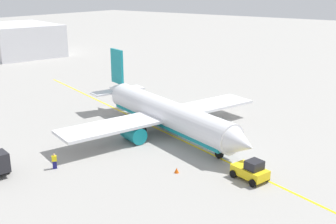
{
  "coord_description": "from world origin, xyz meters",
  "views": [
    {
      "loc": [
        30.5,
        -41.52,
        18.86
      ],
      "look_at": [
        0.0,
        0.0,
        3.0
      ],
      "focal_mm": 44.35,
      "sensor_mm": 36.0,
      "label": 1
    }
  ],
  "objects_px": {
    "airplane": "(166,114)",
    "safety_cone_nose": "(177,170)",
    "refueling_worker": "(54,161)",
    "pushback_tug": "(251,171)"
  },
  "relations": [
    {
      "from": "pushback_tug",
      "to": "refueling_worker",
      "type": "relative_size",
      "value": 2.35
    },
    {
      "from": "pushback_tug",
      "to": "refueling_worker",
      "type": "distance_m",
      "value": 20.63
    },
    {
      "from": "refueling_worker",
      "to": "safety_cone_nose",
      "type": "relative_size",
      "value": 3.07
    },
    {
      "from": "refueling_worker",
      "to": "safety_cone_nose",
      "type": "distance_m",
      "value": 13.09
    },
    {
      "from": "safety_cone_nose",
      "to": "pushback_tug",
      "type": "bearing_deg",
      "value": 23.98
    },
    {
      "from": "refueling_worker",
      "to": "airplane",
      "type": "bearing_deg",
      "value": 79.8
    },
    {
      "from": "airplane",
      "to": "safety_cone_nose",
      "type": "bearing_deg",
      "value": -48.13
    },
    {
      "from": "refueling_worker",
      "to": "safety_cone_nose",
      "type": "bearing_deg",
      "value": 31.57
    },
    {
      "from": "airplane",
      "to": "refueling_worker",
      "type": "relative_size",
      "value": 17.83
    },
    {
      "from": "refueling_worker",
      "to": "safety_cone_nose",
      "type": "height_order",
      "value": "refueling_worker"
    }
  ]
}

